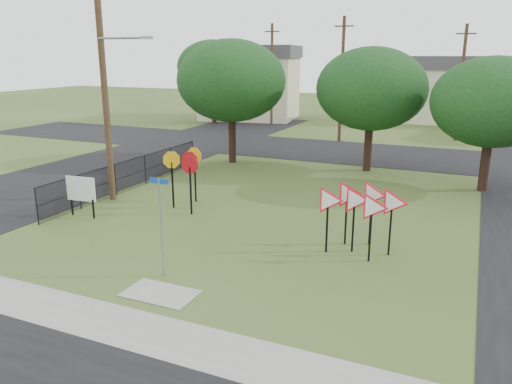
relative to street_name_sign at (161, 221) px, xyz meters
The scene contains 21 objects.
ground 2.28m from the street_name_sign, 68.22° to the left, with size 140.00×140.00×0.00m, color #354C1C.
sidewalk 3.33m from the street_name_sign, 78.74° to the right, with size 30.00×1.60×0.02m, color gray.
planting_strip 4.39m from the street_name_sign, 82.06° to the right, with size 30.00×0.80×0.02m, color #354C1C.
street_left 16.24m from the street_name_sign, 135.11° to the left, with size 8.00×50.00×0.02m, color black.
street_far 21.47m from the street_name_sign, 88.51° to the left, with size 60.00×8.00×0.02m, color black.
curb_pad 2.06m from the street_name_sign, 60.91° to the right, with size 2.00×1.20×0.02m, color gray.
street_name_sign is the anchor object (origin of this frame).
stop_sign_cluster 6.87m from the street_name_sign, 115.53° to the left, with size 1.92×1.82×2.47m.
yield_sign_cluster 6.46m from the street_name_sign, 41.57° to the left, with size 2.95×1.57×2.31m.
info_board 7.09m from the street_name_sign, 151.27° to the left, with size 1.33×0.17×1.67m.
utility_pole_main 9.57m from the street_name_sign, 138.57° to the left, with size 3.55×0.33×10.00m.
far_pole_a 25.60m from the street_name_sign, 93.25° to the left, with size 1.40×0.24×9.00m.
far_pole_b 30.23m from the street_name_sign, 77.42° to the left, with size 1.40×0.24×8.50m.
far_pole_c 32.91m from the street_name_sign, 106.74° to the left, with size 1.40×0.24×9.00m.
fence_run 10.44m from the street_name_sign, 132.64° to the left, with size 0.05×11.55×1.50m.
house_left 37.91m from the street_name_sign, 110.79° to the left, with size 10.58×8.88×7.20m.
house_mid 41.67m from the street_name_sign, 83.72° to the left, with size 8.40×8.40×6.20m.
tree_near_left 16.63m from the street_name_sign, 109.47° to the left, with size 6.40×6.40×7.27m.
tree_near_mid 16.83m from the street_name_sign, 81.13° to the left, with size 6.00×6.00×6.80m.
tree_near_right 16.93m from the street_name_sign, 59.27° to the left, with size 5.60×5.60×6.33m.
tree_far_left 35.16m from the street_name_sign, 116.19° to the left, with size 6.80×6.80×7.73m.
Camera 1 is at (7.49, -12.72, 6.36)m, focal length 35.00 mm.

